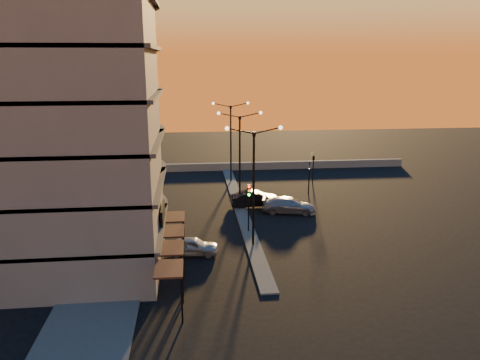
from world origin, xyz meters
name	(u,v)px	position (x,y,z in m)	size (l,w,h in m)	color
ground	(253,246)	(0.00, 0.00, 0.00)	(120.00, 120.00, 0.00)	black
sidewalk_west	(124,232)	(-10.50, 4.00, 0.06)	(5.00, 40.00, 0.12)	#50504D
median	(240,207)	(0.00, 10.00, 0.06)	(1.20, 36.00, 0.12)	#50504D
parapet	(242,166)	(2.00, 26.00, 0.50)	(44.00, 0.50, 1.00)	slate
building	(55,94)	(-14.00, 0.03, 11.91)	(14.35, 17.08, 25.00)	slate
streetlamp_near	(254,177)	(0.00, 0.00, 5.59)	(4.32, 0.32, 9.51)	black
streetlamp_mid	(240,152)	(0.00, 10.00, 5.59)	(4.32, 0.32, 9.51)	black
streetlamp_far	(231,136)	(0.00, 20.00, 5.59)	(4.32, 0.32, 9.51)	black
traffic_light_main	(249,200)	(0.00, 2.87, 2.89)	(0.28, 0.44, 4.25)	black
signal_east_a	(309,176)	(8.00, 14.00, 1.93)	(0.13, 0.16, 3.60)	black
signal_east_b	(314,158)	(9.50, 18.00, 3.10)	(0.42, 1.99, 3.60)	black
car_hatchback	(192,246)	(-4.79, -1.17, 0.67)	(1.59, 3.96, 1.35)	#AFB1B7
car_sedan	(255,199)	(1.50, 10.07, 0.79)	(1.68, 4.81, 1.58)	black
car_wagon	(289,205)	(4.50, 7.80, 0.74)	(2.08, 5.13, 1.49)	#9B9DA3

